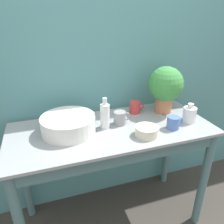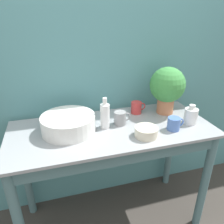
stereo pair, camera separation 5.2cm
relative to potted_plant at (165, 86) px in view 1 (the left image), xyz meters
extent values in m
cube|color=teal|center=(-0.47, 0.23, 0.11)|extent=(6.00, 0.05, 2.40)
cylinder|color=slate|center=(0.18, -0.38, -0.66)|extent=(0.06, 0.06, 0.85)
cylinder|color=slate|center=(-1.13, 0.13, -0.66)|extent=(0.06, 0.06, 0.85)
cylinder|color=slate|center=(0.18, 0.13, -0.66)|extent=(0.06, 0.06, 0.85)
cube|color=slate|center=(-0.47, -0.38, -0.28)|extent=(1.31, 0.02, 0.10)
cube|color=#93999E|center=(-0.47, -0.13, -0.22)|extent=(1.41, 0.61, 0.02)
cylinder|color=#B7704C|center=(0.00, 0.00, -0.16)|extent=(0.13, 0.13, 0.12)
sphere|color=#3D8C42|center=(0.00, 0.00, 0.02)|extent=(0.27, 0.27, 0.27)
cylinder|color=silver|center=(-0.76, -0.09, -0.16)|extent=(0.36, 0.36, 0.11)
cylinder|color=white|center=(-0.52, -0.11, -0.13)|extent=(0.06, 0.06, 0.17)
cylinder|color=white|center=(-0.52, -0.11, -0.02)|extent=(0.03, 0.03, 0.05)
cylinder|color=white|center=(0.09, -0.21, -0.16)|extent=(0.09, 0.09, 0.11)
cylinder|color=white|center=(0.09, -0.21, -0.09)|extent=(0.04, 0.04, 0.03)
cylinder|color=#4C70B7|center=(-0.08, -0.27, -0.17)|extent=(0.09, 0.09, 0.09)
torus|color=#4C70B7|center=(-0.03, -0.27, -0.17)|extent=(0.06, 0.01, 0.06)
cylinder|color=gray|center=(-0.40, -0.09, -0.17)|extent=(0.08, 0.08, 0.10)
torus|color=gray|center=(-0.36, -0.09, -0.16)|extent=(0.06, 0.01, 0.06)
cylinder|color=#C63838|center=(-0.22, 0.05, -0.17)|extent=(0.08, 0.08, 0.09)
torus|color=#C63838|center=(-0.17, 0.05, -0.16)|extent=(0.06, 0.01, 0.06)
cylinder|color=beige|center=(-0.29, -0.29, -0.18)|extent=(0.15, 0.15, 0.06)
camera|label=1|loc=(-0.89, -1.39, 0.52)|focal=35.00mm
camera|label=2|loc=(-0.85, -1.40, 0.52)|focal=35.00mm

